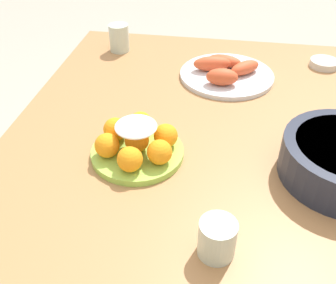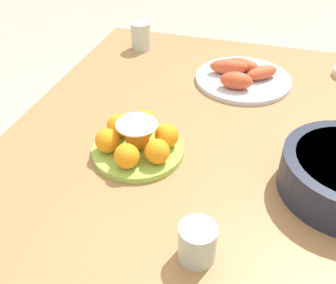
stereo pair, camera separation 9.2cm
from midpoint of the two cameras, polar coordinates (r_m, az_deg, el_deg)
The scene contains 5 objects.
dining_table at distance 1.00m, azimuth 6.82°, elevation -6.40°, with size 1.41×1.01×0.76m.
cake_plate at distance 0.93m, azimuth -1.67°, elevation 0.04°, with size 0.22×0.22×0.09m.
seafood_platter at distance 1.26m, azimuth 12.81°, elevation 9.27°, with size 0.30×0.30×0.06m.
cup_near at distance 1.44m, azimuth -2.08°, elevation 15.08°, with size 0.07×0.07×0.09m.
cup_far at distance 0.72m, azimuth 8.05°, elevation -14.44°, with size 0.07×0.07×0.08m.
Camera 2 is at (0.71, 0.13, 1.36)m, focal length 42.00 mm.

